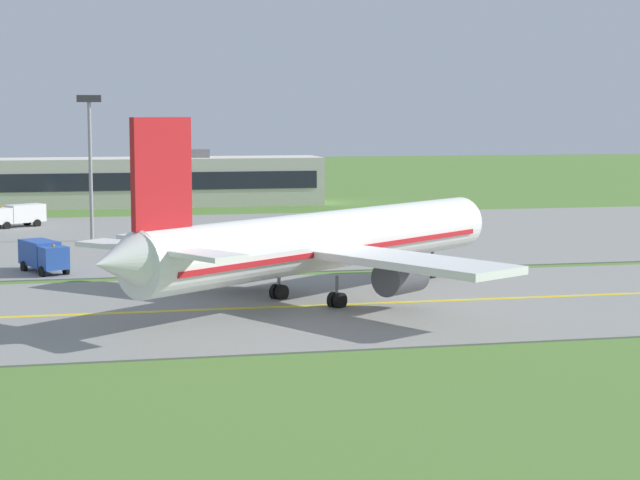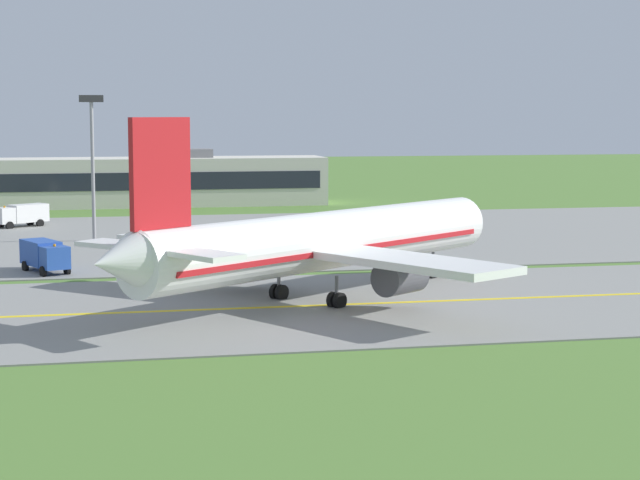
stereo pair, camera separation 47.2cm
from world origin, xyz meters
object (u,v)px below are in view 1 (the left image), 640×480
Objects in this scene: airplane_lead at (322,242)px; service_truck_baggage at (19,214)px; apron_light_mast at (90,149)px; service_truck_fuel at (44,255)px.

airplane_lead is 60.18m from service_truck_baggage.
apron_light_mast is at bearing -63.70° from service_truck_baggage.
apron_light_mast reaches higher than service_truck_fuel.
service_truck_fuel is (3.73, -37.69, 0.00)m from service_truck_baggage.
airplane_lead is 2.28× the size of apron_light_mast.
apron_light_mast is (4.15, 21.76, 7.79)m from service_truck_fuel.
airplane_lead is at bearing -43.17° from service_truck_fuel.
service_truck_baggage is 19.41m from apron_light_mast.
airplane_lead is 26.33m from service_truck_fuel.
service_truck_baggage is 0.42× the size of apron_light_mast.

